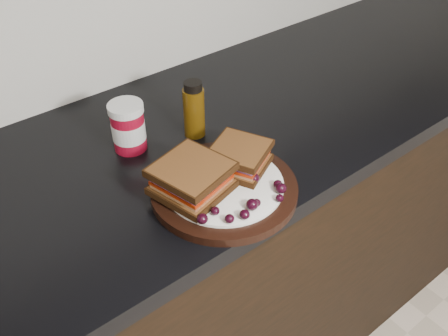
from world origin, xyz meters
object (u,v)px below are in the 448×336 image
at_px(condiment_jar, 128,127).
at_px(oil_bottle, 194,109).
at_px(plate, 224,189).
at_px(sandwich_left, 192,178).

relative_size(condiment_jar, oil_bottle, 0.83).
height_order(plate, condiment_jar, condiment_jar).
distance_m(plate, sandwich_left, 0.08).
relative_size(plate, oil_bottle, 2.18).
bearing_deg(condiment_jar, plate, -74.25).
bearing_deg(sandwich_left, oil_bottle, 39.06).
xyz_separation_m(condiment_jar, oil_bottle, (0.14, -0.04, 0.01)).
xyz_separation_m(plate, oil_bottle, (0.07, 0.19, 0.06)).
bearing_deg(oil_bottle, sandwich_left, -126.92).
xyz_separation_m(sandwich_left, condiment_jar, (-0.01, 0.21, 0.00)).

